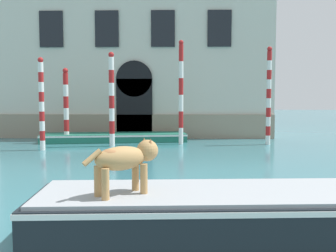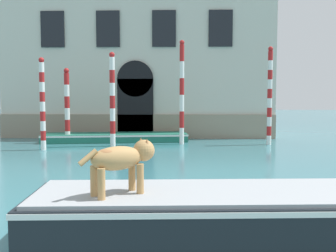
{
  "view_description": "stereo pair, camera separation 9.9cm",
  "coord_description": "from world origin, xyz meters",
  "px_view_note": "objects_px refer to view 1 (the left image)",
  "views": [
    {
      "loc": [
        2.75,
        -0.22,
        2.24
      ],
      "look_at": [
        2.4,
        12.91,
        1.2
      ],
      "focal_mm": 42.0,
      "sensor_mm": 36.0,
      "label": 1
    },
    {
      "loc": [
        2.85,
        -0.22,
        2.24
      ],
      "look_at": [
        2.4,
        12.91,
        1.2
      ],
      "focal_mm": 42.0,
      "sensor_mm": 36.0,
      "label": 2
    }
  ],
  "objects_px": {
    "boat_moored_near_palazzo": "(115,137)",
    "mooring_pole_3": "(181,92)",
    "mooring_pole_2": "(42,104)",
    "mooring_pole_0": "(112,99)",
    "dog_on_deck": "(126,159)",
    "mooring_pole_4": "(66,105)",
    "boat_foreground": "(236,213)",
    "mooring_pole_1": "(269,96)"
  },
  "relations": [
    {
      "from": "dog_on_deck",
      "to": "mooring_pole_4",
      "type": "relative_size",
      "value": 0.3
    },
    {
      "from": "mooring_pole_1",
      "to": "mooring_pole_0",
      "type": "bearing_deg",
      "value": -174.07
    },
    {
      "from": "dog_on_deck",
      "to": "mooring_pole_0",
      "type": "distance_m",
      "value": 11.48
    },
    {
      "from": "mooring_pole_1",
      "to": "mooring_pole_4",
      "type": "distance_m",
      "value": 9.31
    },
    {
      "from": "boat_moored_near_palazzo",
      "to": "mooring_pole_2",
      "type": "distance_m",
      "value": 4.25
    },
    {
      "from": "mooring_pole_3",
      "to": "mooring_pole_4",
      "type": "bearing_deg",
      "value": 176.16
    },
    {
      "from": "boat_moored_near_palazzo",
      "to": "mooring_pole_0",
      "type": "distance_m",
      "value": 2.55
    },
    {
      "from": "mooring_pole_1",
      "to": "mooring_pole_3",
      "type": "relative_size",
      "value": 0.93
    },
    {
      "from": "mooring_pole_2",
      "to": "mooring_pole_3",
      "type": "distance_m",
      "value": 6.04
    },
    {
      "from": "mooring_pole_2",
      "to": "mooring_pole_3",
      "type": "relative_size",
      "value": 0.8
    },
    {
      "from": "boat_foreground",
      "to": "mooring_pole_0",
      "type": "distance_m",
      "value": 11.74
    },
    {
      "from": "mooring_pole_1",
      "to": "mooring_pole_3",
      "type": "xyz_separation_m",
      "value": [
        -3.93,
        0.09,
        0.16
      ]
    },
    {
      "from": "dog_on_deck",
      "to": "mooring_pole_1",
      "type": "xyz_separation_m",
      "value": [
        4.82,
        11.98,
        0.92
      ]
    },
    {
      "from": "boat_moored_near_palazzo",
      "to": "mooring_pole_4",
      "type": "relative_size",
      "value": 2.01
    },
    {
      "from": "mooring_pole_1",
      "to": "boat_foreground",
      "type": "bearing_deg",
      "value": -105.07
    },
    {
      "from": "mooring_pole_0",
      "to": "dog_on_deck",
      "type": "bearing_deg",
      "value": -79.31
    },
    {
      "from": "boat_foreground",
      "to": "dog_on_deck",
      "type": "height_order",
      "value": "dog_on_deck"
    },
    {
      "from": "mooring_pole_2",
      "to": "mooring_pole_3",
      "type": "xyz_separation_m",
      "value": [
        5.64,
        2.11,
        0.47
      ]
    },
    {
      "from": "mooring_pole_0",
      "to": "mooring_pole_1",
      "type": "height_order",
      "value": "mooring_pole_1"
    },
    {
      "from": "boat_moored_near_palazzo",
      "to": "mooring_pole_4",
      "type": "bearing_deg",
      "value": -172.85
    },
    {
      "from": "boat_moored_near_palazzo",
      "to": "mooring_pole_0",
      "type": "relative_size",
      "value": 1.72
    },
    {
      "from": "boat_foreground",
      "to": "mooring_pole_3",
      "type": "bearing_deg",
      "value": 90.25
    },
    {
      "from": "boat_foreground",
      "to": "dog_on_deck",
      "type": "xyz_separation_m",
      "value": [
        -1.67,
        -0.28,
        0.89
      ]
    },
    {
      "from": "boat_moored_near_palazzo",
      "to": "mooring_pole_2",
      "type": "relative_size",
      "value": 1.88
    },
    {
      "from": "boat_moored_near_palazzo",
      "to": "mooring_pole_1",
      "type": "relative_size",
      "value": 1.6
    },
    {
      "from": "boat_foreground",
      "to": "mooring_pole_1",
      "type": "xyz_separation_m",
      "value": [
        3.15,
        11.7,
        1.81
      ]
    },
    {
      "from": "dog_on_deck",
      "to": "boat_moored_near_palazzo",
      "type": "bearing_deg",
      "value": 63.58
    },
    {
      "from": "dog_on_deck",
      "to": "mooring_pole_4",
      "type": "height_order",
      "value": "mooring_pole_4"
    },
    {
      "from": "boat_moored_near_palazzo",
      "to": "mooring_pole_2",
      "type": "bearing_deg",
      "value": -136.52
    },
    {
      "from": "boat_moored_near_palazzo",
      "to": "mooring_pole_2",
      "type": "xyz_separation_m",
      "value": [
        -2.45,
        -3.04,
        1.68
      ]
    },
    {
      "from": "boat_foreground",
      "to": "dog_on_deck",
      "type": "distance_m",
      "value": 1.92
    },
    {
      "from": "dog_on_deck",
      "to": "mooring_pole_0",
      "type": "height_order",
      "value": "mooring_pole_0"
    },
    {
      "from": "mooring_pole_1",
      "to": "mooring_pole_4",
      "type": "relative_size",
      "value": 1.26
    },
    {
      "from": "boat_moored_near_palazzo",
      "to": "mooring_pole_3",
      "type": "relative_size",
      "value": 1.5
    },
    {
      "from": "dog_on_deck",
      "to": "mooring_pole_3",
      "type": "bearing_deg",
      "value": 49.32
    },
    {
      "from": "mooring_pole_0",
      "to": "mooring_pole_3",
      "type": "distance_m",
      "value": 3.14
    },
    {
      "from": "boat_foreground",
      "to": "mooring_pole_1",
      "type": "relative_size",
      "value": 1.46
    },
    {
      "from": "boat_moored_near_palazzo",
      "to": "mooring_pole_3",
      "type": "xyz_separation_m",
      "value": [
        3.19,
        -0.93,
        2.16
      ]
    },
    {
      "from": "boat_foreground",
      "to": "mooring_pole_4",
      "type": "relative_size",
      "value": 1.83
    },
    {
      "from": "boat_foreground",
      "to": "mooring_pole_3",
      "type": "distance_m",
      "value": 11.98
    },
    {
      "from": "mooring_pole_0",
      "to": "mooring_pole_4",
      "type": "bearing_deg",
      "value": 153.41
    },
    {
      "from": "boat_moored_near_palazzo",
      "to": "mooring_pole_4",
      "type": "distance_m",
      "value": 2.73
    }
  ]
}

